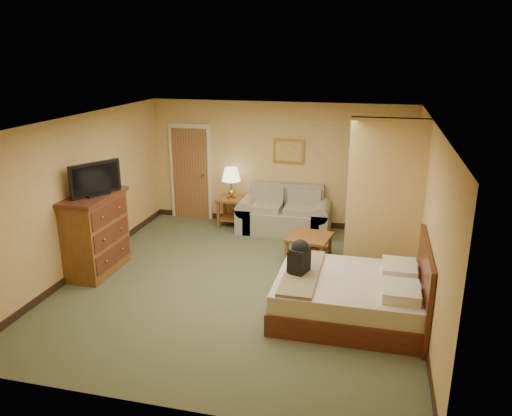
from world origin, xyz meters
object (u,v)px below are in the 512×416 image
(dresser, at_px, (95,233))
(bed, at_px, (355,296))
(loveseat, at_px, (284,217))
(coffee_table, at_px, (309,243))

(dresser, xyz_separation_m, bed, (4.29, -0.49, -0.37))
(loveseat, height_order, bed, bed)
(dresser, bearing_deg, loveseat, 44.97)
(loveseat, xyz_separation_m, coffee_table, (0.71, -1.38, 0.02))
(bed, bearing_deg, loveseat, 116.76)
(dresser, bearing_deg, coffee_table, 21.10)
(dresser, relative_size, bed, 0.65)
(loveseat, bearing_deg, coffee_table, -62.83)
(loveseat, bearing_deg, bed, -63.24)
(coffee_table, bearing_deg, loveseat, 117.17)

